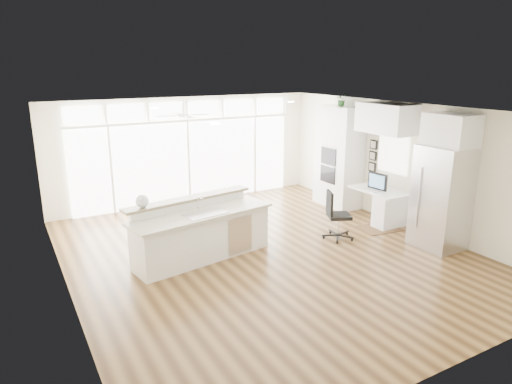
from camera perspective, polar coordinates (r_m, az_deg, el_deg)
floor at (r=8.77m, az=1.31°, el=-7.71°), size 7.00×8.00×0.02m
ceiling at (r=8.09m, az=1.43°, el=10.20°), size 7.00×8.00×0.02m
wall_back at (r=11.86m, az=-8.64°, el=5.17°), size 7.00×0.04×2.70m
wall_front at (r=5.49m, az=23.59°, el=-8.43°), size 7.00×0.04×2.70m
wall_left at (r=7.25m, az=-23.13°, el=-2.63°), size 0.04×8.00×2.70m
wall_right at (r=10.52m, az=17.99°, el=3.25°), size 0.04×8.00×2.70m
glass_wall at (r=11.86m, az=-8.48°, el=3.70°), size 5.80×0.06×2.08m
transom_row at (r=11.66m, az=-8.74°, el=10.11°), size 5.90×0.06×0.40m
desk_window at (r=10.65m, az=16.75°, el=4.60°), size 0.04×0.85×0.85m
ceiling_fan at (r=10.42m, az=-9.07°, el=10.01°), size 1.16×1.16×0.32m
recessed_lights at (r=8.26m, az=0.70°, el=10.18°), size 3.40×3.00×0.02m
oven_cabinet at (r=11.59m, az=10.31°, el=4.35°), size 0.64×1.20×2.50m
desk_nook at (r=10.69m, az=15.04°, el=-1.69°), size 0.72×1.30×0.76m
upper_cabinets at (r=10.33m, az=15.97°, el=8.84°), size 0.64×1.30×0.64m
refrigerator at (r=9.46m, az=22.16°, el=-0.65°), size 0.76×0.90×2.00m
fridge_cabinet at (r=9.26m, az=23.22°, el=7.15°), size 0.64×0.90×0.60m
framed_photos at (r=11.11m, az=14.40°, el=4.42°), size 0.06×0.22×0.80m
kitchen_island at (r=8.42m, az=-6.71°, el=-4.83°), size 2.84×1.46×1.07m
rug at (r=10.38m, az=15.19°, el=-4.40°), size 0.97×0.76×0.01m
office_chair at (r=9.46m, az=10.34°, el=-2.89°), size 0.67×0.65×1.00m
fishbowl at (r=8.12m, az=-14.04°, el=-1.11°), size 0.25×0.25×0.23m
monitor at (r=10.48m, az=14.95°, el=1.32°), size 0.14×0.51×0.42m
keyboard at (r=10.42m, az=14.20°, el=0.13°), size 0.15×0.32×0.02m
potted_plant at (r=11.40m, az=10.65°, el=11.12°), size 0.33×0.35×0.24m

